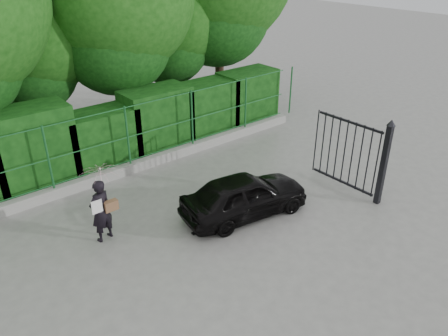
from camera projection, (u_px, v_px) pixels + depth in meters
ground at (213, 249)px, 9.86m from camera, size 80.00×80.00×0.00m
kerb at (119, 172)px, 12.87m from camera, size 14.00×0.25×0.30m
fence at (122, 137)px, 12.51m from camera, size 14.13×0.06×1.80m
hedge at (91, 136)px, 12.99m from camera, size 14.20×1.20×2.30m
gate at (368, 157)px, 11.41m from camera, size 0.22×2.33×2.36m
woman at (102, 192)px, 9.75m from camera, size 0.94×0.96×1.82m
car at (245, 195)px, 10.89m from camera, size 3.46×1.84×1.12m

